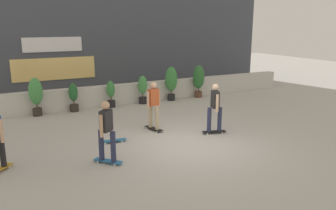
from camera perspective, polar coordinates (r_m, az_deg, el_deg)
name	(u,v)px	position (r m, az deg, el deg)	size (l,w,h in m)	color
ground_plane	(190,144)	(10.42, 3.77, -6.57)	(48.00, 48.00, 0.00)	#B2AFA8
planter_wall	(124,94)	(15.56, -7.55, 1.91)	(18.00, 0.40, 0.90)	beige
building_backdrop	(97,30)	(19.05, -11.99, 12.38)	(20.00, 2.08, 6.50)	#424751
potted_plant_0	(36,94)	(14.24, -21.59, 1.80)	(0.53, 0.53, 1.54)	#2D2823
potted_plant_1	(73,96)	(14.49, -15.80, 1.42)	(0.37, 0.37, 1.21)	#2D2823
potted_plant_2	(111,93)	(14.88, -9.71, 1.95)	(0.36, 0.36, 1.18)	black
potted_plant_3	(143,88)	(15.36, -4.34, 2.87)	(0.41, 0.41, 1.30)	black
potted_plant_4	(171,81)	(15.94, 0.56, 4.15)	(0.57, 0.57, 1.62)	black
potted_plant_5	(199,79)	(16.69, 5.24, 4.51)	(0.57, 0.57, 1.61)	brown
skater_mid_plaza	(215,106)	(11.18, 7.98, -0.22)	(0.82, 0.54, 1.70)	black
skater_far_left	(106,129)	(8.84, -10.43, -4.10)	(0.68, 0.73, 1.70)	#266699
skater_far_right	(154,104)	(11.41, -2.48, 0.19)	(0.55, 0.82, 1.70)	black
skateboard_near_camera	(113,141)	(10.61, -9.30, -5.99)	(0.82, 0.31, 0.08)	#266699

